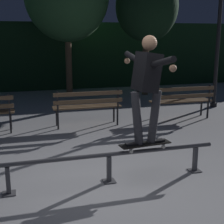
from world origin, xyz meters
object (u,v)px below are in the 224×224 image
at_px(skateboarder, 147,81).
at_px(tree_far_right, 147,7).
at_px(lamp_post_right, 219,22).
at_px(grind_rail, 109,160).
at_px(park_bench_right_center, 182,99).
at_px(park_bench_left_center, 88,104).
at_px(skateboard, 145,144).

distance_m(skateboarder, tree_far_right, 7.44).
bearing_deg(tree_far_right, lamp_post_right, -64.87).
xyz_separation_m(grind_rail, tree_far_right, (3.26, 6.75, 2.71)).
bearing_deg(park_bench_right_center, park_bench_left_center, 180.00).
xyz_separation_m(grind_rail, park_bench_left_center, (0.34, 3.07, 0.20)).
distance_m(skateboard, lamp_post_right, 6.05).
xyz_separation_m(tree_far_right, lamp_post_right, (1.20, -2.56, -0.56)).
relative_size(skateboarder, park_bench_right_center, 0.97).
height_order(park_bench_right_center, lamp_post_right, lamp_post_right).
height_order(tree_far_right, lamp_post_right, tree_far_right).
height_order(grind_rail, skateboarder, skateboarder).
distance_m(park_bench_left_center, tree_far_right, 5.33).
distance_m(park_bench_right_center, lamp_post_right, 2.80).
xyz_separation_m(park_bench_left_center, lamp_post_right, (4.11, 1.13, 1.94)).
distance_m(tree_far_right, lamp_post_right, 2.88).
distance_m(park_bench_right_center, tree_far_right, 4.48).
height_order(park_bench_right_center, tree_far_right, tree_far_right).
bearing_deg(lamp_post_right, skateboard, -132.93).
height_order(skateboarder, park_bench_left_center, skateboarder).
bearing_deg(park_bench_left_center, lamp_post_right, 15.35).
xyz_separation_m(skateboarder, park_bench_right_center, (2.23, 3.06, -0.92)).
height_order(skateboarder, lamp_post_right, lamp_post_right).
height_order(park_bench_left_center, park_bench_right_center, same).
bearing_deg(skateboarder, grind_rail, -179.97).
relative_size(grind_rail, lamp_post_right, 0.85).
bearing_deg(lamp_post_right, tree_far_right, 115.13).
distance_m(park_bench_left_center, park_bench_right_center, 2.44).
height_order(grind_rail, park_bench_left_center, park_bench_left_center).
xyz_separation_m(park_bench_right_center, lamp_post_right, (1.67, 1.13, 1.94)).
bearing_deg(grind_rail, skateboarder, 0.03).
height_order(skateboarder, park_bench_right_center, skateboarder).
distance_m(park_bench_left_center, lamp_post_right, 4.69).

